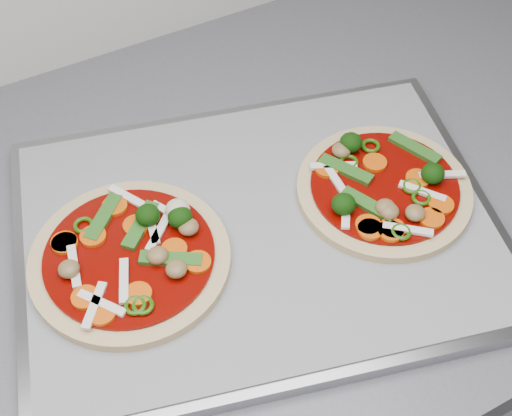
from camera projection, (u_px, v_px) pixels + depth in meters
name	position (u px, v px, depth m)	size (l,w,h in m)	color
base_cabinet	(493.00, 275.00, 1.25)	(3.60, 0.60, 0.86)	beige
baking_tray	(258.00, 231.00, 0.71)	(0.47, 0.35, 0.02)	gray
parchment	(258.00, 226.00, 0.70)	(0.45, 0.33, 0.00)	gray
pizza_left	(132.00, 255.00, 0.67)	(0.25, 0.25, 0.03)	tan
pizza_right	(383.00, 189.00, 0.72)	(0.24, 0.24, 0.03)	tan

